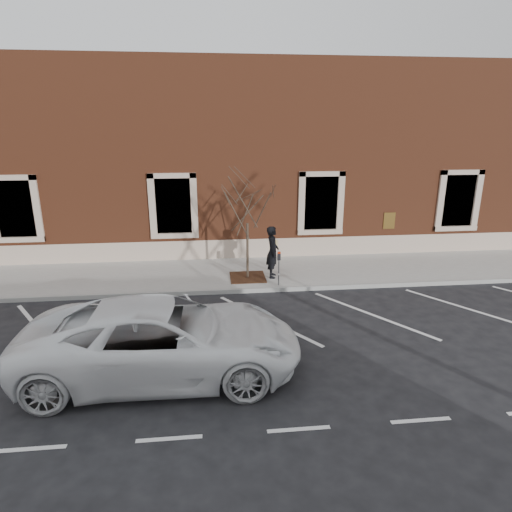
{
  "coord_description": "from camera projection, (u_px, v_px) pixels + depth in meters",
  "views": [
    {
      "loc": [
        -1.51,
        -13.6,
        5.47
      ],
      "look_at": [
        0.0,
        0.6,
        1.1
      ],
      "focal_mm": 30.0,
      "sensor_mm": 36.0,
      "label": 1
    }
  ],
  "objects": [
    {
      "name": "ground",
      "position": [
        258.0,
        292.0,
        14.68
      ],
      "size": [
        120.0,
        120.0,
        0.0
      ],
      "primitive_type": "plane",
      "color": "#28282B",
      "rests_on": "ground"
    },
    {
      "name": "sapling",
      "position": [
        247.0,
        208.0,
        14.84
      ],
      "size": [
        2.22,
        2.22,
        3.69
      ],
      "color": "#4A382D",
      "rests_on": "sidewalk_near"
    },
    {
      "name": "sidewalk_near",
      "position": [
        253.0,
        273.0,
        16.32
      ],
      "size": [
        40.0,
        3.5,
        0.15
      ],
      "primitive_type": "cube",
      "color": "beige",
      "rests_on": "ground"
    },
    {
      "name": "parking_stripes",
      "position": [
        266.0,
        319.0,
        12.59
      ],
      "size": [
        28.0,
        4.4,
        0.01
      ],
      "primitive_type": null,
      "color": "silver",
      "rests_on": "ground"
    },
    {
      "name": "parking_meter",
      "position": [
        279.0,
        262.0,
        14.62
      ],
      "size": [
        0.11,
        0.08,
        1.21
      ],
      "rotation": [
        0.0,
        0.0,
        0.05
      ],
      "color": "#595B60",
      "rests_on": "sidewalk_near"
    },
    {
      "name": "white_truck",
      "position": [
        163.0,
        339.0,
        9.63
      ],
      "size": [
        6.23,
        2.91,
        1.73
      ],
      "primitive_type": "imported",
      "rotation": [
        0.0,
        0.0,
        1.56
      ],
      "color": "white",
      "rests_on": "ground"
    },
    {
      "name": "tree_grate",
      "position": [
        248.0,
        277.0,
        15.59
      ],
      "size": [
        1.27,
        1.27,
        0.03
      ],
      "primitive_type": "cube",
      "color": "#432A15",
      "rests_on": "sidewalk_near"
    },
    {
      "name": "building_civic",
      "position": [
        241.0,
        157.0,
        20.87
      ],
      "size": [
        40.0,
        8.62,
        8.0
      ],
      "color": "brown",
      "rests_on": "ground"
    },
    {
      "name": "curb_near",
      "position": [
        258.0,
        290.0,
        14.61
      ],
      "size": [
        40.0,
        0.12,
        0.15
      ],
      "primitive_type": "cube",
      "color": "#9E9E99",
      "rests_on": "ground"
    },
    {
      "name": "man",
      "position": [
        273.0,
        252.0,
        15.42
      ],
      "size": [
        0.55,
        0.75,
        1.89
      ],
      "primitive_type": "imported",
      "rotation": [
        0.0,
        0.0,
        1.42
      ],
      "color": "black",
      "rests_on": "sidewalk_near"
    }
  ]
}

